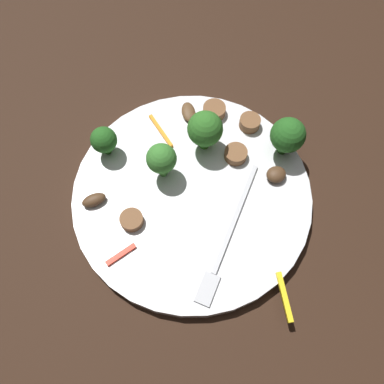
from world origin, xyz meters
TOP-DOWN VIEW (x-y plane):
  - ground_plane at (0.00, 0.00)m, footprint 1.40×1.40m
  - plate at (0.00, 0.00)m, footprint 0.29×0.29m
  - fork at (0.06, 0.04)m, footprint 0.18×0.07m
  - broccoli_floret_0 at (-0.05, -0.11)m, footprint 0.03×0.03m
  - broccoli_floret_1 at (-0.07, 0.11)m, footprint 0.04×0.04m
  - broccoli_floret_2 at (-0.02, -0.04)m, footprint 0.04×0.04m
  - broccoli_floret_3 at (-0.07, 0.01)m, footprint 0.04×0.04m
  - sausage_slice_0 at (-0.05, 0.05)m, footprint 0.04×0.04m
  - sausage_slice_1 at (-0.12, 0.02)m, footprint 0.03×0.03m
  - sausage_slice_2 at (0.04, -0.07)m, footprint 0.04×0.04m
  - sausage_slice_3 at (-0.10, 0.07)m, footprint 0.03×0.03m
  - mushroom_0 at (-0.11, -0.01)m, footprint 0.03×0.02m
  - mushroom_1 at (-0.03, 0.10)m, footprint 0.03×0.03m
  - mushroom_2 at (0.02, -0.11)m, footprint 0.03×0.03m
  - pepper_strip_0 at (-0.08, -0.05)m, footprint 0.05×0.04m
  - pepper_strip_1 at (0.08, -0.07)m, footprint 0.03×0.03m
  - pepper_strip_2 at (0.12, 0.11)m, footprint 0.05×0.02m

SIDE VIEW (x-z plane):
  - ground_plane at x=0.00m, z-range 0.00..0.00m
  - plate at x=0.00m, z-range 0.00..0.02m
  - pepper_strip_1 at x=0.08m, z-range 0.02..0.02m
  - fork at x=0.06m, z-range 0.02..0.02m
  - pepper_strip_0 at x=-0.08m, z-range 0.02..0.02m
  - pepper_strip_2 at x=0.12m, z-range 0.02..0.02m
  - mushroom_0 at x=-0.11m, z-range 0.02..0.03m
  - sausage_slice_2 at x=0.04m, z-range 0.02..0.03m
  - mushroom_2 at x=0.02m, z-range 0.02..0.03m
  - sausage_slice_0 at x=-0.05m, z-range 0.02..0.03m
  - sausage_slice_1 at x=-0.12m, z-range 0.02..0.03m
  - mushroom_1 at x=-0.03m, z-range 0.02..0.03m
  - sausage_slice_3 at x=-0.10m, z-range 0.02..0.03m
  - broccoli_floret_0 at x=-0.05m, z-range 0.02..0.07m
  - broccoli_floret_2 at x=-0.02m, z-range 0.02..0.08m
  - broccoli_floret_1 at x=-0.07m, z-range 0.02..0.08m
  - broccoli_floret_3 at x=-0.07m, z-range 0.02..0.08m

